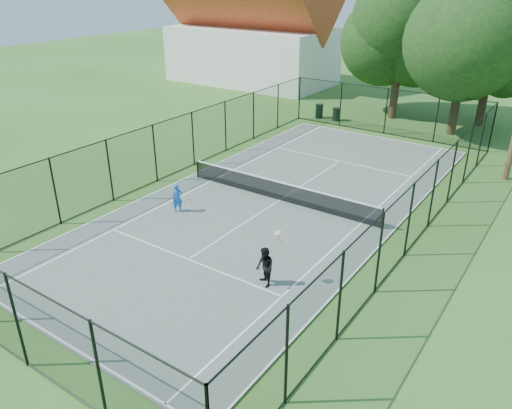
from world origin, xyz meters
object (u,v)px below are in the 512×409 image
Objects in this scene: tennis_net at (280,190)px; trash_bin_right at (336,114)px; player_black at (265,267)px; trash_bin_left at (319,111)px; player_blue at (177,198)px.

tennis_net is 11.23× the size of trash_bin_right.
tennis_net is 4.18× the size of player_black.
trash_bin_left is 1.37m from trash_bin_right.
player_black is at bearing -66.81° from trash_bin_left.
trash_bin_left is at bearing 113.19° from player_black.
player_black is (8.65, -20.20, 0.27)m from trash_bin_left.
trash_bin_right is at bearing 92.95° from player_blue.
player_blue reaches higher than trash_bin_left.
player_blue is at bearing -82.62° from trash_bin_left.
tennis_net is 10.08× the size of trash_bin_left.
player_blue is (-3.11, -3.55, 0.12)m from tennis_net.
trash_bin_left is (-5.39, 14.04, -0.07)m from tennis_net.
tennis_net is at bearing -68.99° from trash_bin_left.
trash_bin_right is at bearing 1.83° from trash_bin_left.
player_black is at bearing -22.28° from player_blue.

